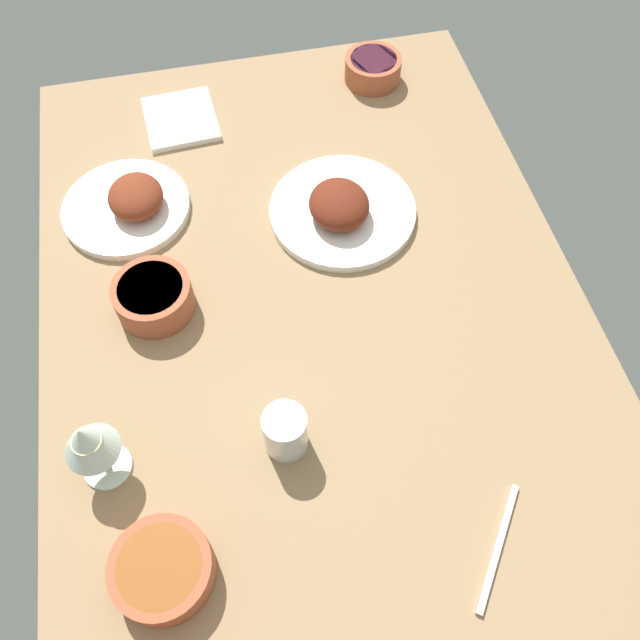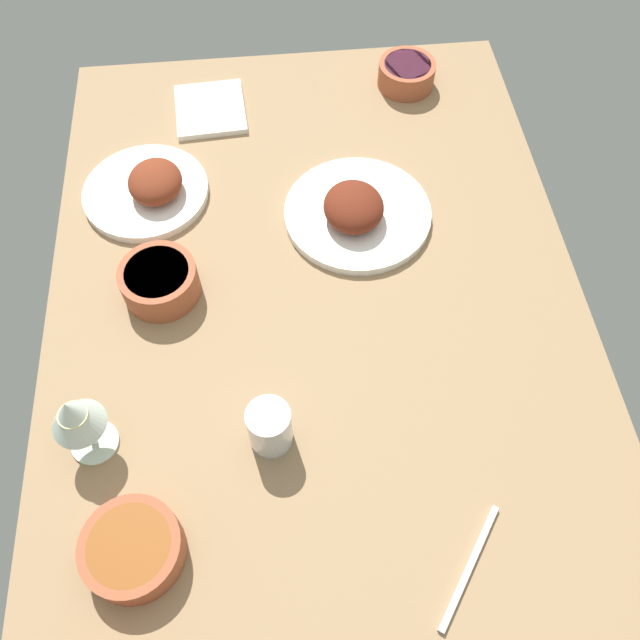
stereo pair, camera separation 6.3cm
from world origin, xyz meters
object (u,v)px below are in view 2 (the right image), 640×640
Objects in this scene: plate_near_viewer at (150,188)px; fork_loose at (469,567)px; bowl_sauce at (159,281)px; wine_glass at (74,417)px; folded_napkin at (210,109)px; plate_center_main at (356,211)px; bowl_soup at (133,549)px; water_tumbler at (270,427)px; bowl_onions at (407,73)px.

fork_loose is (70.85, 44.25, -1.70)cm from plate_near_viewer.
bowl_sauce is 28.58cm from wine_glass.
wine_glass reaches higher than folded_napkin.
wine_glass is at bearing -8.05° from plate_near_viewer.
plate_center_main is 66.34cm from bowl_soup.
water_tumbler is (49.89, 19.13, 2.19)cm from plate_near_viewer.
bowl_soup is 0.96× the size of wine_glass.
fork_loose is (22.84, 51.04, -9.53)cm from wine_glass.
fork_loose is at bearing 50.15° from water_tumbler.
bowl_sauce is at bearing 160.29° from wine_glass.
wine_glass is at bearing -19.71° from bowl_sauce.
wine_glass is (48.01, -6.79, 7.83)cm from plate_near_viewer.
bowl_onions is 0.87× the size of bowl_soup.
folded_napkin is (-43.67, 8.67, -2.59)cm from bowl_sauce.
plate_center_main is 1.98× the size of bowl_soup.
plate_near_viewer is 24.58cm from folded_napkin.
fork_loose is at bearing 6.71° from plate_center_main.
fork_loose is (48.99, 41.68, -2.79)cm from bowl_sauce.
bowl_sauce is (21.86, 2.57, 1.09)cm from plate_near_viewer.
water_tumbler reaches higher than plate_near_viewer.
bowl_sauce is at bearing 6.71° from plate_near_viewer.
bowl_soup is (55.06, -37.00, 0.60)cm from plate_center_main.
water_tumbler is at bearing 20.98° from plate_near_viewer.
wine_glass is 72.71cm from folded_napkin.
folded_napkin is at bearing 172.59° from bowl_soup.
fork_loose is at bearing 31.99° from plate_near_viewer.
bowl_onions reaches higher than bowl_soup.
folded_napkin is (-69.82, 18.04, -9.33)cm from wine_glass.
plate_near_viewer is at bearing -27.28° from folded_napkin.
plate_center_main is 44.31cm from water_tumbler.
plate_center_main is 3.11× the size of water_tumbler.
plate_near_viewer reaches higher than bowl_soup.
water_tumbler is at bearing 127.32° from bowl_soup.
folded_napkin is at bearing -84.20° from bowl_onions.
plate_near_viewer reaches higher than folded_napkin.
bowl_sauce is 64.38cm from fork_loose.
bowl_onions is 82.77cm from water_tumbler.
bowl_soup reaches higher than folded_napkin.
plate_center_main is 61.89cm from fork_loose.
plate_center_main reaches higher than folded_napkin.
fork_loose is at bearing 65.90° from wine_glass.
wine_glass reaches higher than plate_center_main.
bowl_sauce is 0.84× the size of folded_napkin.
bowl_onions is at bearing 116.43° from plate_near_viewer.
bowl_onions is at bearing 141.41° from wine_glass.
wine_glass reaches higher than bowl_soup.
bowl_sauce is at bearing 176.57° from bowl_soup.
plate_center_main is at bearing -23.27° from bowl_onions.
bowl_soup is (90.43, -52.21, -0.07)cm from bowl_onions.
bowl_onions is 1.37× the size of water_tumbler.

